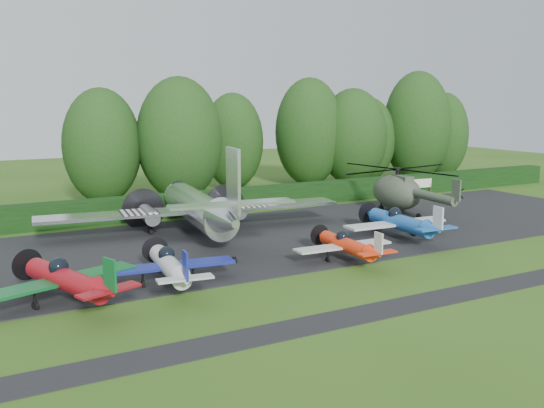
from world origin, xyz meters
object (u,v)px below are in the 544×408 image
transport_plane (199,208)px  helicopter (397,189)px  light_plane_blue (400,222)px  light_plane_red (66,279)px  sign_board (420,184)px  light_plane_white (169,265)px  light_plane_orange (347,245)px

transport_plane → helicopter: 18.62m
light_plane_blue → light_plane_red: bearing=-175.9°
light_plane_blue → transport_plane: bearing=142.7°
helicopter → transport_plane: bearing=173.9°
helicopter → sign_board: bearing=31.6°
light_plane_white → light_plane_blue: bearing=1.7°
light_plane_orange → sign_board: light_plane_orange is taller
light_plane_orange → sign_board: (22.30, 18.03, 0.07)m
light_plane_white → light_plane_blue: size_ratio=0.92×
transport_plane → light_plane_blue: 14.55m
helicopter → sign_board: helicopter is taller
light_plane_white → sign_board: (33.61, 17.61, -0.07)m
light_plane_white → helicopter: (24.72, 10.76, 0.96)m
light_plane_red → light_plane_orange: (16.65, -0.10, -0.23)m
light_plane_blue → light_plane_white: bearing=-174.8°
light_plane_red → sign_board: bearing=43.6°
light_plane_white → helicopter: 26.98m
light_plane_white → light_plane_blue: (18.11, 2.61, 0.10)m
light_plane_orange → helicopter: size_ratio=0.47×
light_plane_red → helicopter: (30.07, 11.08, 0.86)m
transport_plane → light_plane_blue: transport_plane is taller
helicopter → light_plane_white: bearing=-162.5°
light_plane_orange → sign_board: 28.68m
light_plane_white → light_plane_orange: light_plane_white is taller
transport_plane → helicopter: bearing=-7.2°
light_plane_red → helicopter: bearing=39.1°
light_plane_blue → helicopter: (6.61, 8.15, 0.86)m
transport_plane → light_plane_white: (-6.11, -10.80, -0.86)m
light_plane_blue → sign_board: bearing=41.1°
sign_board → light_plane_orange: bearing=-145.0°
light_plane_orange → light_plane_blue: (6.80, 3.03, 0.23)m
transport_plane → light_plane_orange: (5.20, -11.21, -1.00)m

